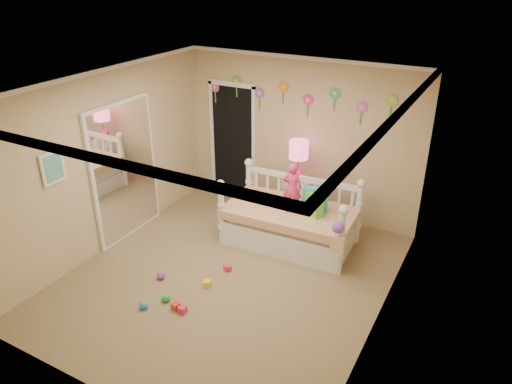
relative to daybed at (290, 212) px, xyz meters
The scene contains 18 objects.
floor 1.36m from the daybed, 106.16° to the right, with size 4.00×4.50×0.01m, color #7F684C.
ceiling 2.42m from the daybed, 106.16° to the right, with size 4.00×4.50×0.01m, color white.
back_wall 1.35m from the daybed, 108.38° to the left, with size 4.00×0.01×2.60m, color tan.
left_wall 2.75m from the daybed, 152.89° to the right, with size 0.01×4.50×2.60m, color tan.
right_wall 2.19m from the daybed, 36.05° to the right, with size 0.01×4.50×2.60m, color tan.
crown_molding 2.40m from the daybed, 106.16° to the right, with size 4.00×4.50×0.06m, color white, non-canonical shape.
daybed is the anchor object (origin of this frame).
pillow_turquoise 0.43m from the daybed, 16.99° to the left, with size 0.37×0.13×0.37m, color #23B2AF.
pillow_lime 0.41m from the daybed, ahead, with size 0.34×0.13×0.33m, color #70CE3E.
child 0.45m from the daybed, 56.05° to the right, with size 0.28×0.18×0.76m, color #EB3575.
nightstand 0.77m from the daybed, 106.24° to the left, with size 0.42×0.32×0.70m, color white.
table_lamp 0.97m from the daybed, 106.24° to the left, with size 0.31×0.31×0.67m.
closet_doorway 1.97m from the daybed, 147.13° to the left, with size 0.90×0.04×2.07m, color black.
flower_decals 1.81m from the daybed, 112.93° to the left, with size 3.40×0.02×0.50m, color #B2668C, non-canonical shape.
mirror_closet 2.53m from the daybed, 158.66° to the right, with size 0.07×1.30×2.10m, color white.
wall_picture 3.29m from the daybed, 137.80° to the right, with size 0.05×0.34×0.42m, color white.
hanging_bag 1.08m from the daybed, 31.31° to the right, with size 0.20×0.16×0.36m, color beige, non-canonical shape.
toy_scatter 1.85m from the daybed, 115.19° to the right, with size 0.80×1.30×0.11m, color #996666, non-canonical shape.
Camera 1 is at (2.89, -4.54, 3.88)m, focal length 33.73 mm.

